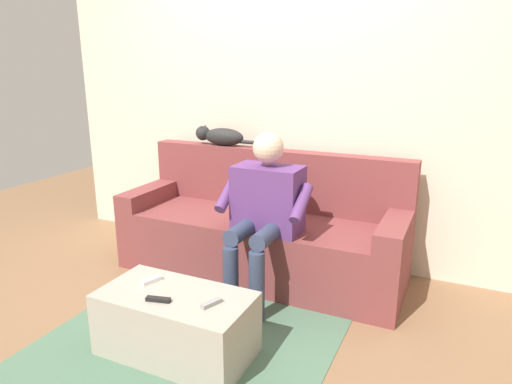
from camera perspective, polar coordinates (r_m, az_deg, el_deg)
name	(u,v)px	position (r m, az deg, el deg)	size (l,w,h in m)	color
ground_plane	(216,316)	(3.00, -5.08, -15.22)	(8.00, 8.00, 0.00)	#846042
back_wall	(286,108)	(3.64, 3.77, 10.55)	(4.13, 0.06, 2.43)	beige
couch	(262,234)	(3.44, 0.77, -5.28)	(2.12, 0.73, 0.91)	brown
coffee_table	(176,324)	(2.61, -9.98, -15.99)	(0.83, 0.44, 0.36)	#A89E8E
person_solo_seated	(264,206)	(2.97, 1.02, -1.78)	(0.60, 0.55, 1.13)	#5B3370
cat_on_backrest	(220,136)	(3.70, -4.56, 7.02)	(0.58, 0.14, 0.15)	black
remote_white	(151,280)	(2.67, -13.04, -10.74)	(0.12, 0.04, 0.02)	white
remote_black	(158,299)	(2.47, -12.20, -13.06)	(0.13, 0.03, 0.02)	black
remote_gray	(212,303)	(2.39, -5.61, -13.75)	(0.12, 0.03, 0.02)	gray
floor_rug	(193,337)	(2.81, -7.95, -17.62)	(1.61, 1.67, 0.01)	#4C7056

